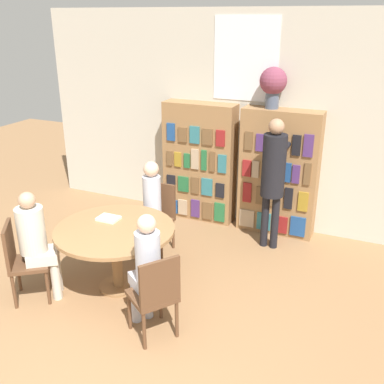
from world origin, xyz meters
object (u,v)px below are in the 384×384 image
seated_reader_left (150,205)px  librarian_standing (274,171)px  seated_reader_right (146,266)px  bookshelf_right (279,173)px  bookshelf_left (200,162)px  reading_table (115,237)px  chair_left_side (158,214)px  flower_vase (273,83)px  seated_reader_back (36,239)px  chair_near_camera (22,258)px  chair_far_side (155,293)px

seated_reader_left → librarian_standing: librarian_standing is taller
seated_reader_right → bookshelf_right: bearing=22.7°
bookshelf_left → bookshelf_right: (1.18, -0.00, -0.00)m
reading_table → seated_reader_right: bearing=-35.6°
reading_table → seated_reader_right: 0.81m
seated_reader_right → librarian_standing: bearing=18.6°
bookshelf_right → chair_left_side: 1.76m
flower_vase → seated_reader_back: flower_vase is taller
reading_table → flower_vase: bearing=63.0°
bookshelf_right → flower_vase: 1.21m
bookshelf_right → librarian_standing: bookshelf_right is taller
flower_vase → chair_near_camera: size_ratio=0.60×
chair_left_side → chair_far_side: 1.77m
bookshelf_right → bookshelf_left: bearing=180.0°
bookshelf_left → seated_reader_right: 2.70m
chair_far_side → librarian_standing: librarian_standing is taller
bookshelf_left → librarian_standing: bearing=-22.2°
bookshelf_left → flower_vase: bearing=0.3°
seated_reader_left → bookshelf_right: bearing=-133.6°
flower_vase → librarian_standing: (0.20, -0.51, -1.01)m
flower_vase → bookshelf_left: bearing=-179.7°
bookshelf_left → reading_table: bearing=-92.0°
reading_table → librarian_standing: (1.31, 1.66, 0.43)m
chair_near_camera → seated_reader_back: (0.14, 0.11, 0.21)m
reading_table → chair_far_side: size_ratio=1.47×
bookshelf_right → chair_left_side: (-1.27, -1.17, -0.37)m
bookshelf_right → chair_far_side: (-0.45, -2.74, -0.37)m
chair_far_side → flower_vase: bearing=29.5°
seated_reader_left → reading_table: bearing=90.0°
reading_table → seated_reader_left: (-0.01, 0.81, 0.07)m
bookshelf_right → reading_table: 2.51m
bookshelf_left → reading_table: bookshelf_left is taller
chair_left_side → flower_vase: bearing=-133.9°
chair_far_side → librarian_standing: 2.36m
seated_reader_back → chair_left_side: bearing=119.9°
chair_left_side → seated_reader_left: (0.00, -0.19, 0.20)m
bookshelf_left → seated_reader_back: bearing=-105.5°
bookshelf_right → chair_far_side: bearing=-99.4°
chair_near_camera → seated_reader_left: (0.79, 1.40, 0.20)m
bookshelf_left → bookshelf_right: same height
reading_table → seated_reader_back: size_ratio=1.06×
bookshelf_right → chair_far_side: bookshelf_right is taller
librarian_standing → seated_reader_back: bearing=-132.5°
bookshelf_right → seated_reader_right: bearing=-102.9°
chair_near_camera → chair_far_side: bearing=54.0°
chair_left_side → chair_far_side: bearing=117.0°
flower_vase → seated_reader_left: size_ratio=0.43×
seated_reader_back → bookshelf_left: bearing=128.1°
bookshelf_left → reading_table: (-0.08, -2.16, -0.23)m
seated_reader_left → bookshelf_left: bearing=-93.9°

